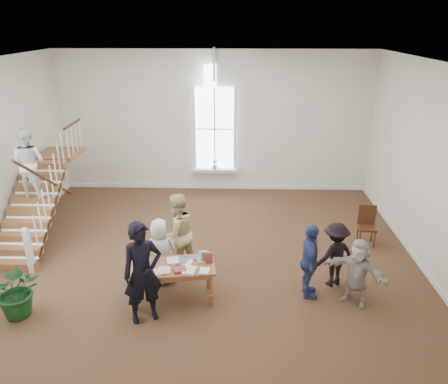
{
  "coord_description": "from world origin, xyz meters",
  "views": [
    {
      "loc": [
        0.73,
        -9.29,
        5.3
      ],
      "look_at": [
        0.43,
        0.4,
        1.47
      ],
      "focal_mm": 35.0,
      "sensor_mm": 36.0,
      "label": 1
    }
  ],
  "objects_px": {
    "woman_cluster_c": "(357,272)",
    "elderly_woman": "(160,252)",
    "person_yellow": "(177,233)",
    "woman_cluster_a": "(310,261)",
    "library_table": "(173,269)",
    "floor_plant": "(17,290)",
    "woman_cluster_b": "(335,254)",
    "side_chair": "(367,223)",
    "police_officer": "(143,273)"
  },
  "relations": [
    {
      "from": "woman_cluster_c",
      "to": "elderly_woman",
      "type": "bearing_deg",
      "value": -152.14
    },
    {
      "from": "person_yellow",
      "to": "woman_cluster_a",
      "type": "distance_m",
      "value": 2.93
    },
    {
      "from": "library_table",
      "to": "woman_cluster_c",
      "type": "bearing_deg",
      "value": -8.25
    },
    {
      "from": "library_table",
      "to": "floor_plant",
      "type": "xyz_separation_m",
      "value": [
        -2.89,
        -0.6,
        -0.15
      ]
    },
    {
      "from": "woman_cluster_b",
      "to": "floor_plant",
      "type": "bearing_deg",
      "value": -14.91
    },
    {
      "from": "side_chair",
      "to": "floor_plant",
      "type": "bearing_deg",
      "value": -151.21
    },
    {
      "from": "elderly_woman",
      "to": "woman_cluster_c",
      "type": "height_order",
      "value": "elderly_woman"
    },
    {
      "from": "woman_cluster_c",
      "to": "floor_plant",
      "type": "height_order",
      "value": "woman_cluster_c"
    },
    {
      "from": "floor_plant",
      "to": "side_chair",
      "type": "relative_size",
      "value": 1.09
    },
    {
      "from": "woman_cluster_b",
      "to": "person_yellow",
      "type": "bearing_deg",
      "value": -34.0
    },
    {
      "from": "person_yellow",
      "to": "woman_cluster_a",
      "type": "bearing_deg",
      "value": 124.58
    },
    {
      "from": "side_chair",
      "to": "police_officer",
      "type": "bearing_deg",
      "value": -141.58
    },
    {
      "from": "woman_cluster_b",
      "to": "woman_cluster_c",
      "type": "xyz_separation_m",
      "value": [
        0.3,
        -0.65,
        -0.02
      ]
    },
    {
      "from": "woman_cluster_a",
      "to": "police_officer",
      "type": "bearing_deg",
      "value": 107.75
    },
    {
      "from": "woman_cluster_a",
      "to": "woman_cluster_b",
      "type": "xyz_separation_m",
      "value": [
        0.6,
        0.45,
        -0.08
      ]
    },
    {
      "from": "woman_cluster_c",
      "to": "side_chair",
      "type": "xyz_separation_m",
      "value": [
        0.9,
        2.55,
        -0.14
      ]
    },
    {
      "from": "person_yellow",
      "to": "woman_cluster_c",
      "type": "xyz_separation_m",
      "value": [
        3.68,
        -1.11,
        -0.22
      ]
    },
    {
      "from": "person_yellow",
      "to": "side_chair",
      "type": "relative_size",
      "value": 1.85
    },
    {
      "from": "elderly_woman",
      "to": "woman_cluster_a",
      "type": "xyz_separation_m",
      "value": [
        3.08,
        -0.41,
        0.06
      ]
    },
    {
      "from": "library_table",
      "to": "woman_cluster_a",
      "type": "xyz_separation_m",
      "value": [
        2.72,
        0.2,
        0.11
      ]
    },
    {
      "from": "police_officer",
      "to": "woman_cluster_a",
      "type": "xyz_separation_m",
      "value": [
        3.18,
        0.84,
        -0.2
      ]
    },
    {
      "from": "person_yellow",
      "to": "woman_cluster_c",
      "type": "distance_m",
      "value": 3.85
    },
    {
      "from": "police_officer",
      "to": "woman_cluster_b",
      "type": "relative_size",
      "value": 1.4
    },
    {
      "from": "elderly_woman",
      "to": "person_yellow",
      "type": "distance_m",
      "value": 0.61
    },
    {
      "from": "person_yellow",
      "to": "police_officer",
      "type": "bearing_deg",
      "value": 39.82
    },
    {
      "from": "library_table",
      "to": "woman_cluster_c",
      "type": "relative_size",
      "value": 1.25
    },
    {
      "from": "woman_cluster_a",
      "to": "side_chair",
      "type": "bearing_deg",
      "value": -34.54
    },
    {
      "from": "library_table",
      "to": "woman_cluster_a",
      "type": "relative_size",
      "value": 1.09
    },
    {
      "from": "elderly_woman",
      "to": "floor_plant",
      "type": "xyz_separation_m",
      "value": [
        -2.53,
        -1.21,
        -0.19
      ]
    },
    {
      "from": "elderly_woman",
      "to": "person_yellow",
      "type": "xyz_separation_m",
      "value": [
        0.3,
        0.5,
        0.19
      ]
    },
    {
      "from": "person_yellow",
      "to": "woman_cluster_a",
      "type": "xyz_separation_m",
      "value": [
        2.78,
        -0.91,
        -0.12
      ]
    },
    {
      "from": "floor_plant",
      "to": "side_chair",
      "type": "height_order",
      "value": "floor_plant"
    },
    {
      "from": "woman_cluster_b",
      "to": "woman_cluster_c",
      "type": "height_order",
      "value": "woman_cluster_b"
    },
    {
      "from": "woman_cluster_a",
      "to": "side_chair",
      "type": "distance_m",
      "value": 2.97
    },
    {
      "from": "police_officer",
      "to": "elderly_woman",
      "type": "height_order",
      "value": "police_officer"
    },
    {
      "from": "elderly_woman",
      "to": "woman_cluster_c",
      "type": "distance_m",
      "value": 4.03
    },
    {
      "from": "library_table",
      "to": "woman_cluster_a",
      "type": "bearing_deg",
      "value": -4.05
    },
    {
      "from": "library_table",
      "to": "police_officer",
      "type": "height_order",
      "value": "police_officer"
    },
    {
      "from": "woman_cluster_a",
      "to": "side_chair",
      "type": "xyz_separation_m",
      "value": [
        1.8,
        2.35,
        -0.24
      ]
    },
    {
      "from": "elderly_woman",
      "to": "person_yellow",
      "type": "bearing_deg",
      "value": -136.5
    },
    {
      "from": "library_table",
      "to": "woman_cluster_b",
      "type": "relative_size",
      "value": 1.22
    },
    {
      "from": "library_table",
      "to": "woman_cluster_b",
      "type": "bearing_deg",
      "value": 2.84
    },
    {
      "from": "library_table",
      "to": "woman_cluster_a",
      "type": "distance_m",
      "value": 2.72
    },
    {
      "from": "library_table",
      "to": "elderly_woman",
      "type": "bearing_deg",
      "value": 112.78
    },
    {
      "from": "police_officer",
      "to": "woman_cluster_a",
      "type": "height_order",
      "value": "police_officer"
    },
    {
      "from": "elderly_woman",
      "to": "woman_cluster_c",
      "type": "relative_size",
      "value": 1.05
    },
    {
      "from": "police_officer",
      "to": "side_chair",
      "type": "height_order",
      "value": "police_officer"
    },
    {
      "from": "elderly_woman",
      "to": "woman_cluster_a",
      "type": "distance_m",
      "value": 3.11
    },
    {
      "from": "police_officer",
      "to": "woman_cluster_c",
      "type": "distance_m",
      "value": 4.14
    },
    {
      "from": "police_officer",
      "to": "person_yellow",
      "type": "relative_size",
      "value": 1.08
    }
  ]
}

